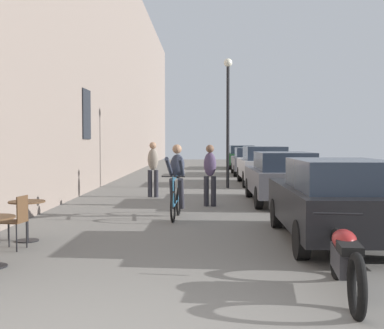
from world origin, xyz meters
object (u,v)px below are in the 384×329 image
(parked_car_nearest, at_px, (333,199))
(street_lamp, at_px, (228,106))
(cyclist_on_bicycle, at_px, (177,183))
(parked_car_fourth, at_px, (249,161))
(cafe_table_mid, at_px, (27,212))
(pedestrian_mid, at_px, (153,166))
(cafe_chair_mid_toward_wall, at_px, (17,218))
(parked_car_fifth, at_px, (241,157))
(pedestrian_near, at_px, (210,172))
(parked_car_second, at_px, (281,177))
(parked_motorcycle, at_px, (346,260))
(parked_car_third, at_px, (263,165))

(parked_car_nearest, bearing_deg, street_lamp, 97.56)
(cyclist_on_bicycle, relative_size, parked_car_nearest, 0.42)
(parked_car_nearest, xyz_separation_m, parked_car_fourth, (0.13, 17.33, -0.02))
(cafe_table_mid, bearing_deg, pedestrian_mid, 77.48)
(cafe_chair_mid_toward_wall, bearing_deg, parked_car_fifth, 77.12)
(cyclist_on_bicycle, bearing_deg, parked_car_fifth, 81.49)
(pedestrian_near, relative_size, parked_car_fifth, 0.40)
(parked_car_nearest, distance_m, parked_car_second, 5.53)
(cafe_table_mid, distance_m, pedestrian_near, 5.86)
(parked_car_nearest, relative_size, parked_car_second, 1.00)
(pedestrian_mid, distance_m, parked_car_second, 4.11)
(parked_car_nearest, bearing_deg, parked_car_second, 90.34)
(cafe_chair_mid_toward_wall, relative_size, pedestrian_near, 0.53)
(pedestrian_near, xyz_separation_m, street_lamp, (0.75, 5.29, 2.16))
(pedestrian_near, distance_m, parked_motorcycle, 7.91)
(parked_car_fourth, bearing_deg, cafe_chair_mid_toward_wall, -106.92)
(street_lamp, distance_m, parked_car_nearest, 10.46)
(cafe_chair_mid_toward_wall, height_order, pedestrian_mid, pedestrian_mid)
(cafe_chair_mid_toward_wall, bearing_deg, pedestrian_near, 59.34)
(cafe_chair_mid_toward_wall, height_order, street_lamp, street_lamp)
(parked_car_nearest, xyz_separation_m, parked_car_second, (-0.03, 5.53, 0.00))
(street_lamp, height_order, parked_car_fifth, street_lamp)
(parked_car_nearest, height_order, parked_motorcycle, parked_car_nearest)
(cyclist_on_bicycle, relative_size, parked_motorcycle, 0.82)
(street_lamp, distance_m, parked_car_fourth, 7.74)
(parked_car_fifth, bearing_deg, cafe_chair_mid_toward_wall, -102.88)
(cafe_chair_mid_toward_wall, distance_m, parked_car_fifth, 24.90)
(cafe_table_mid, xyz_separation_m, street_lamp, (4.08, 10.09, 2.59))
(parked_car_nearest, distance_m, parked_car_third, 11.60)
(cafe_table_mid, bearing_deg, parked_car_second, 45.66)
(cyclist_on_bicycle, bearing_deg, cafe_table_mid, -131.87)
(cafe_table_mid, distance_m, parked_car_nearest, 5.43)
(parked_car_third, height_order, parked_motorcycle, parked_car_third)
(parked_car_third, bearing_deg, parked_car_second, -91.97)
(cafe_table_mid, relative_size, cyclist_on_bicycle, 0.41)
(cafe_table_mid, xyz_separation_m, parked_motorcycle, (4.79, -2.95, -0.12))
(cafe_chair_mid_toward_wall, distance_m, parked_car_fourth, 18.81)
(pedestrian_near, bearing_deg, cafe_chair_mid_toward_wall, -120.66)
(cyclist_on_bicycle, xyz_separation_m, parked_car_nearest, (2.90, -2.82, -0.04))
(parked_motorcycle, bearing_deg, parked_car_fifth, 88.20)
(cafe_chair_mid_toward_wall, relative_size, parked_car_fourth, 0.22)
(parked_car_third, height_order, parked_car_fifth, parked_car_third)
(pedestrian_near, distance_m, pedestrian_mid, 2.80)
(cafe_table_mid, distance_m, parked_motorcycle, 5.63)
(cafe_table_mid, relative_size, street_lamp, 0.15)
(pedestrian_near, distance_m, parked_car_third, 7.15)
(parked_car_fourth, bearing_deg, cyclist_on_bicycle, -101.80)
(cafe_table_mid, distance_m, parked_car_fourth, 18.18)
(cyclist_on_bicycle, height_order, parked_motorcycle, cyclist_on_bicycle)
(pedestrian_near, distance_m, parked_car_fifth, 18.93)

